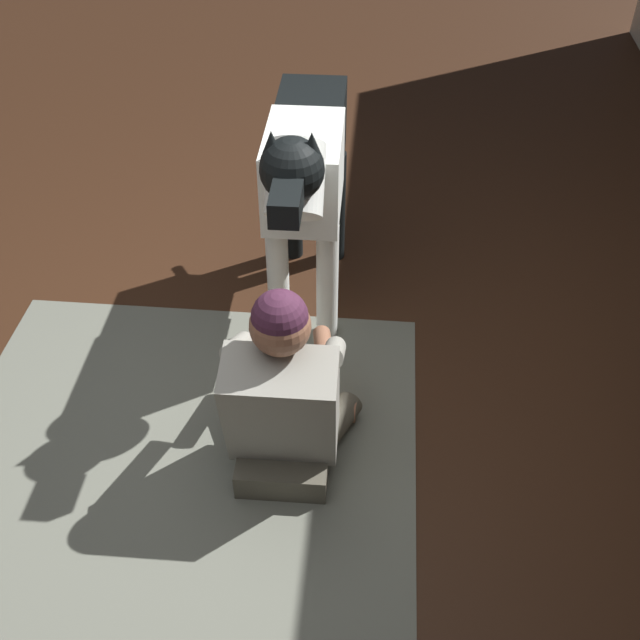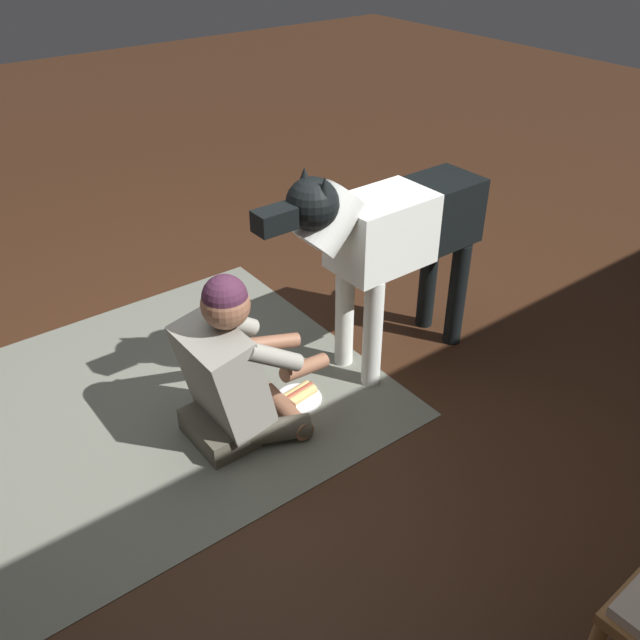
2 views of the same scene
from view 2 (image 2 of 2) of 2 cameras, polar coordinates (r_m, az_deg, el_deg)
ground_plane at (r=3.48m, az=-9.23°, el=-5.98°), size 15.99×15.99×0.00m
area_rug at (r=3.48m, az=-13.47°, el=-6.53°), size 2.09×1.85×0.01m
person_sitting_on_floor at (r=3.03m, az=-7.33°, el=-4.39°), size 0.66×0.58×0.83m
large_dog at (r=3.29m, az=5.93°, el=7.17°), size 1.43×0.32×1.16m
hot_dog_on_plate at (r=3.38m, az=-1.79°, el=-6.36°), size 0.23×0.23×0.06m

